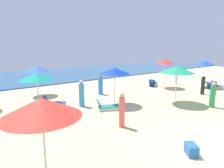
{
  "coord_description": "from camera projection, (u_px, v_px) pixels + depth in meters",
  "views": [
    {
      "loc": [
        -8.21,
        -2.01,
        3.92
      ],
      "look_at": [
        0.38,
        9.88,
        1.02
      ],
      "focal_mm": 31.23,
      "sensor_mm": 36.0,
      "label": 1
    }
  ],
  "objects": [
    {
      "name": "ocean",
      "position": [
        50.0,
        75.0,
        25.76
      ],
      "size": [
        60.0,
        12.98,
        0.12
      ],
      "primitive_type": "cube",
      "color": "#295986",
      "rests_on": "ground_plane"
    },
    {
      "name": "umbrella_1",
      "position": [
        37.0,
        69.0,
        15.26
      ],
      "size": [
        1.94,
        1.94,
        2.35
      ],
      "color": "silver",
      "rests_on": "ground_plane"
    },
    {
      "name": "umbrella_2",
      "position": [
        165.0,
        61.0,
        18.12
      ],
      "size": [
        1.92,
        1.92,
        2.67
      ],
      "color": "silver",
      "rests_on": "ground_plane"
    },
    {
      "name": "lounge_chair_2_0",
      "position": [
        153.0,
        83.0,
        19.17
      ],
      "size": [
        1.6,
        1.3,
        0.76
      ],
      "rotation": [
        0.0,
        0.0,
        2.1
      ],
      "color": "silver",
      "rests_on": "ground_plane"
    },
    {
      "name": "umbrella_3",
      "position": [
        177.0,
        69.0,
        13.13
      ],
      "size": [
        2.31,
        2.31,
        2.56
      ],
      "color": "silver",
      "rests_on": "ground_plane"
    },
    {
      "name": "umbrella_4",
      "position": [
        115.0,
        71.0,
        12.81
      ],
      "size": [
        1.99,
        1.99,
        2.49
      ],
      "color": "silver",
      "rests_on": "ground_plane"
    },
    {
      "name": "lounge_chair_4_0",
      "position": [
        106.0,
        106.0,
        12.04
      ],
      "size": [
        1.5,
        1.18,
        0.71
      ],
      "rotation": [
        0.0,
        0.0,
        1.09
      ],
      "color": "silver",
      "rests_on": "ground_plane"
    },
    {
      "name": "umbrella_5",
      "position": [
        42.0,
        107.0,
        4.92
      ],
      "size": [
        2.04,
        2.04,
        2.63
      ],
      "color": "silver",
      "rests_on": "ground_plane"
    },
    {
      "name": "umbrella_6",
      "position": [
        204.0,
        63.0,
        18.29
      ],
      "size": [
        1.88,
        1.88,
        2.57
      ],
      "color": "silver",
      "rests_on": "ground_plane"
    },
    {
      "name": "lounge_chair_6_0",
      "position": [
        212.0,
        86.0,
        18.03
      ],
      "size": [
        1.41,
        0.89,
        0.66
      ],
      "rotation": [
        0.0,
        0.0,
        1.35
      ],
      "color": "silver",
      "rests_on": "ground_plane"
    },
    {
      "name": "lounge_chair_6_1",
      "position": [
        217.0,
        85.0,
        18.47
      ],
      "size": [
        1.47,
        0.68,
        0.73
      ],
      "rotation": [
        0.0,
        0.0,
        1.55
      ],
      "color": "silver",
      "rests_on": "ground_plane"
    },
    {
      "name": "umbrella_7",
      "position": [
        36.0,
        77.0,
        12.13
      ],
      "size": [
        2.08,
        2.08,
        2.22
      ],
      "color": "silver",
      "rests_on": "ground_plane"
    },
    {
      "name": "lounge_chair_7_0",
      "position": [
        54.0,
        103.0,
        12.56
      ],
      "size": [
        1.48,
        1.19,
        0.76
      ],
      "rotation": [
        0.0,
        0.0,
        1.04
      ],
      "color": "silver",
      "rests_on": "ground_plane"
    },
    {
      "name": "beachgoer_0",
      "position": [
        82.0,
        94.0,
        12.65
      ],
      "size": [
        0.5,
        0.5,
        1.74
      ],
      "rotation": [
        0.0,
        0.0,
        0.78
      ],
      "color": "#3792CE",
      "rests_on": "ground_plane"
    },
    {
      "name": "beachgoer_1",
      "position": [
        213.0,
        96.0,
        12.46
      ],
      "size": [
        0.42,
        0.42,
        1.65
      ],
      "rotation": [
        0.0,
        0.0,
        1.35
      ],
      "color": "#30944D",
      "rests_on": "ground_plane"
    },
    {
      "name": "beachgoer_2",
      "position": [
        203.0,
        85.0,
        15.78
      ],
      "size": [
        0.42,
        0.42,
        1.63
      ],
      "rotation": [
        0.0,
        0.0,
        4.03
      ],
      "color": "black",
      "rests_on": "ground_plane"
    },
    {
      "name": "beachgoer_4",
      "position": [
        101.0,
        86.0,
        15.79
      ],
      "size": [
        0.54,
        0.54,
        1.56
      ],
      "rotation": [
        0.0,
        0.0,
        5.34
      ],
      "color": "#327FE0",
      "rests_on": "ground_plane"
    },
    {
      "name": "beachgoer_5",
      "position": [
        176.0,
        77.0,
        20.07
      ],
      "size": [
        0.4,
        0.4,
        1.51
      ],
      "rotation": [
        0.0,
        0.0,
        2.8
      ],
      "color": "white",
      "rests_on": "ground_plane"
    },
    {
      "name": "beachgoer_6",
      "position": [
        122.0,
        111.0,
        9.4
      ],
      "size": [
        0.34,
        0.34,
        1.72
      ],
      "rotation": [
        0.0,
        0.0,
        2.96
      ],
      "color": "#F5574F",
      "rests_on": "ground_plane"
    },
    {
      "name": "cooler_box_0",
      "position": [
        191.0,
        149.0,
        7.08
      ],
      "size": [
        0.62,
        0.66,
        0.41
      ],
      "primitive_type": "cube",
      "rotation": [
        0.0,
        0.0,
        0.94
      ],
      "color": "#2362AE",
      "rests_on": "ground_plane"
    }
  ]
}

